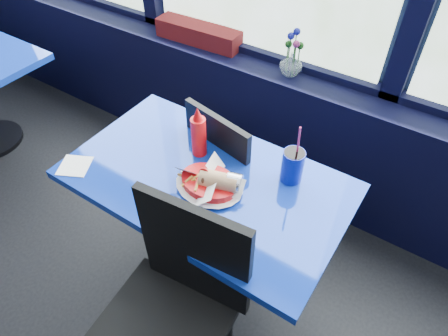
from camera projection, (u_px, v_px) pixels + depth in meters
window_sill at (247, 116)px, 2.58m from camera, size 5.00×0.26×0.80m
near_table at (207, 205)px, 1.82m from camera, size 1.20×0.70×0.75m
chair_near_front at (174, 303)px, 1.47m from camera, size 0.50×0.51×1.01m
chair_near_back at (226, 163)px, 2.09m from camera, size 0.48×0.48×0.91m
planter_box at (199, 34)px, 2.41m from camera, size 0.55×0.16×0.11m
flower_vase at (291, 62)px, 2.13m from camera, size 0.16×0.17×0.26m
food_basket at (210, 182)px, 1.63m from camera, size 0.28×0.28×0.10m
ketchup_bottle at (199, 134)px, 1.73m from camera, size 0.07×0.07×0.25m
soda_cup at (293, 165)px, 1.64m from camera, size 0.09×0.09×0.31m
napkin at (75, 166)px, 1.75m from camera, size 0.17×0.17×0.00m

